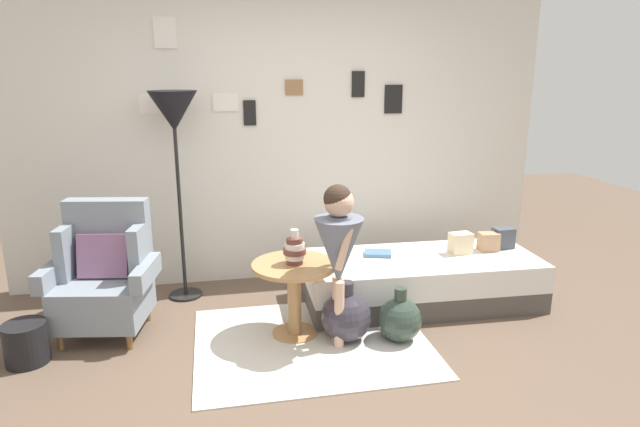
% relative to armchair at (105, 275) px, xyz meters
% --- Properties ---
extents(ground_plane, '(12.00, 12.00, 0.00)m').
position_rel_armchair_xyz_m(ground_plane, '(1.44, -1.06, -0.44)').
color(ground_plane, brown).
extents(gallery_wall, '(4.80, 0.12, 2.60)m').
position_rel_armchair_xyz_m(gallery_wall, '(1.44, 0.89, 0.86)').
color(gallery_wall, silver).
rests_on(gallery_wall, ground).
extents(rug, '(1.65, 1.35, 0.01)m').
position_rel_armchair_xyz_m(rug, '(1.45, -0.50, -0.43)').
color(rug, silver).
rests_on(rug, ground).
extents(armchair, '(0.83, 0.68, 0.97)m').
position_rel_armchair_xyz_m(armchair, '(0.00, 0.00, 0.00)').
color(armchair, olive).
rests_on(armchair, ground).
extents(daybed, '(1.92, 0.85, 0.40)m').
position_rel_armchair_xyz_m(daybed, '(2.46, 0.01, -0.24)').
color(daybed, '#4C4742').
rests_on(daybed, ground).
extents(pillow_head, '(0.17, 0.13, 0.18)m').
position_rel_armchair_xyz_m(pillow_head, '(3.24, 0.11, 0.05)').
color(pillow_head, '#474C56').
rests_on(pillow_head, daybed).
extents(pillow_mid, '(0.17, 0.14, 0.15)m').
position_rel_armchair_xyz_m(pillow_mid, '(3.08, 0.07, 0.04)').
color(pillow_mid, tan).
rests_on(pillow_mid, daybed).
extents(pillow_back, '(0.19, 0.14, 0.18)m').
position_rel_armchair_xyz_m(pillow_back, '(2.81, 0.05, 0.05)').
color(pillow_back, beige).
rests_on(pillow_back, daybed).
extents(side_table, '(0.61, 0.61, 0.56)m').
position_rel_armchair_xyz_m(side_table, '(1.35, -0.35, -0.04)').
color(side_table, tan).
rests_on(side_table, ground).
extents(vase_striped, '(0.16, 0.16, 0.25)m').
position_rel_armchair_xyz_m(vase_striped, '(1.35, -0.35, 0.22)').
color(vase_striped, brown).
rests_on(vase_striped, side_table).
extents(floor_lamp, '(0.39, 0.39, 1.73)m').
position_rel_armchair_xyz_m(floor_lamp, '(0.53, 0.54, 1.06)').
color(floor_lamp, black).
rests_on(floor_lamp, ground).
extents(person_child, '(0.34, 0.34, 1.16)m').
position_rel_armchair_xyz_m(person_child, '(1.63, -0.55, 0.31)').
color(person_child, '#D8AD8E').
rests_on(person_child, ground).
extents(book_on_daybed, '(0.26, 0.22, 0.03)m').
position_rel_armchair_xyz_m(book_on_daybed, '(2.13, 0.14, -0.02)').
color(book_on_daybed, teal).
rests_on(book_on_daybed, daybed).
extents(demijohn_near, '(0.36, 0.36, 0.45)m').
position_rel_armchair_xyz_m(demijohn_near, '(1.70, -0.50, -0.25)').
color(demijohn_near, '#332D38').
rests_on(demijohn_near, ground).
extents(demijohn_far, '(0.32, 0.32, 0.40)m').
position_rel_armchair_xyz_m(demijohn_far, '(2.07, -0.58, -0.28)').
color(demijohn_far, '#2D3D33').
rests_on(demijohn_far, ground).
extents(magazine_basket, '(0.28, 0.28, 0.28)m').
position_rel_armchair_xyz_m(magazine_basket, '(-0.46, -0.39, -0.30)').
color(magazine_basket, black).
rests_on(magazine_basket, ground).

